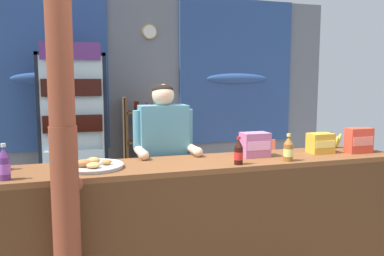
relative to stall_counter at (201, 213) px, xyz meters
The scene contains 16 objects.
ground_plane 1.18m from the stall_counter, 83.28° to the left, with size 8.07×8.07×0.00m, color gray.
back_wall_curtained 3.04m from the stall_counter, 87.26° to the left, with size 5.79×0.22×2.79m.
stall_counter is the anchor object (origin of this frame).
timber_post 1.21m from the stall_counter, 163.41° to the right, with size 0.19×0.16×2.66m.
drink_fridge 2.51m from the stall_counter, 110.93° to the left, with size 0.79×0.62×2.02m.
bottle_shelf_rack 2.65m from the stall_counter, 89.35° to the left, with size 0.48×0.28×1.36m.
plastic_lawn_chair 2.28m from the stall_counter, 51.92° to the left, with size 0.61×0.61×0.86m.
shopkeeper 0.70m from the stall_counter, 105.21° to the left, with size 0.52×0.42×1.56m.
soda_bottle_cola 0.54m from the stall_counter, 15.55° to the right, with size 0.07×0.07×0.21m.
soda_bottle_iced_tea 0.83m from the stall_counter, ahead, with size 0.08×0.08×0.21m.
soda_bottle_grape_soda 1.41m from the stall_counter, behind, with size 0.07×0.07×0.23m.
snack_box_crackers 1.53m from the stall_counter, ahead, with size 0.23×0.11×0.21m.
snack_box_wafer 0.72m from the stall_counter, 17.35° to the left, with size 0.22×0.15×0.20m.
snack_box_choco_powder 1.23m from the stall_counter, ahead, with size 0.21×0.14×0.17m.
pastry_tray 0.87m from the stall_counter, behind, with size 0.43×0.43×0.07m.
banana_bunch 1.48m from the stall_counter, 13.27° to the left, with size 0.27×0.06×0.16m.
Camera 1 is at (-1.05, -2.48, 1.60)m, focal length 36.87 mm.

